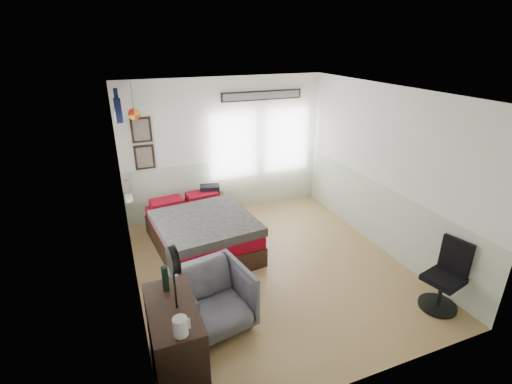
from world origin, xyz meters
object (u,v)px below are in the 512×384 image
at_px(dresser, 176,342).
at_px(task_chair, 445,281).
at_px(nightstand, 211,208).
at_px(armchair, 214,298).
at_px(bed, 201,232).

relative_size(dresser, task_chair, 1.02).
height_order(dresser, nightstand, dresser).
bearing_deg(task_chair, nightstand, 108.06).
bearing_deg(task_chair, armchair, 151.48).
distance_m(bed, dresser, 2.59).
xyz_separation_m(bed, dresser, (-0.87, -2.43, 0.13)).
height_order(dresser, task_chair, task_chair).
distance_m(dresser, armchair, 0.83).
height_order(armchair, task_chair, task_chair).
relative_size(bed, task_chair, 2.24).
distance_m(bed, task_chair, 3.72).
xyz_separation_m(bed, armchair, (-0.29, -1.84, 0.07)).
distance_m(nightstand, task_chair, 4.23).
bearing_deg(dresser, nightstand, 69.16).
distance_m(bed, nightstand, 1.07).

